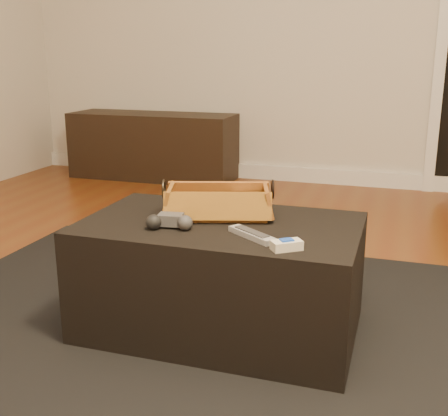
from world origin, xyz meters
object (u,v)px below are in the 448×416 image
(ottoman, at_px, (221,276))
(cream_gadget, at_px, (287,245))
(media_cabinet, at_px, (153,146))
(wicker_basket, at_px, (218,204))
(game_controller, at_px, (170,221))
(tv_remote, at_px, (213,211))
(silver_remote, at_px, (252,234))

(ottoman, bearing_deg, cream_gadget, -37.06)
(media_cabinet, bearing_deg, ottoman, -59.96)
(wicker_basket, xyz_separation_m, game_controller, (-0.11, -0.19, -0.02))
(tv_remote, relative_size, cream_gadget, 2.03)
(wicker_basket, distance_m, silver_remote, 0.27)
(game_controller, bearing_deg, tv_remote, 60.43)
(media_cabinet, height_order, cream_gadget, media_cabinet)
(wicker_basket, height_order, cream_gadget, wicker_basket)
(media_cabinet, height_order, wicker_basket, wicker_basket)
(silver_remote, bearing_deg, wicker_basket, 132.81)
(tv_remote, bearing_deg, silver_remote, -64.94)
(cream_gadget, bearing_deg, wicker_basket, 138.49)
(tv_remote, bearing_deg, cream_gadget, -61.20)
(ottoman, height_order, wicker_basket, wicker_basket)
(media_cabinet, distance_m, game_controller, 2.83)
(cream_gadget, bearing_deg, silver_remote, 148.21)
(tv_remote, distance_m, silver_remote, 0.27)
(tv_remote, distance_m, game_controller, 0.20)
(ottoman, xyz_separation_m, cream_gadget, (0.29, -0.22, 0.23))
(silver_remote, bearing_deg, media_cabinet, 121.31)
(media_cabinet, distance_m, silver_remote, 2.98)
(media_cabinet, bearing_deg, tv_remote, -60.32)
(media_cabinet, xyz_separation_m, game_controller, (1.25, -2.54, 0.19))
(ottoman, bearing_deg, wicker_basket, 115.08)
(tv_remote, distance_m, wicker_basket, 0.03)
(tv_remote, xyz_separation_m, game_controller, (-0.10, -0.17, 0.00))
(ottoman, xyz_separation_m, wicker_basket, (-0.03, 0.06, 0.26))
(media_cabinet, xyz_separation_m, ottoman, (1.39, -2.41, -0.05))
(tv_remote, relative_size, wicker_basket, 0.48)
(silver_remote, bearing_deg, ottoman, 138.85)
(wicker_basket, distance_m, cream_gadget, 0.43)
(game_controller, relative_size, cream_gadget, 1.64)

